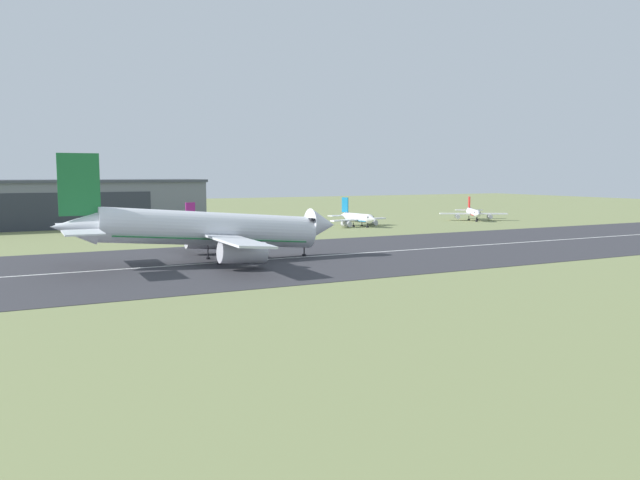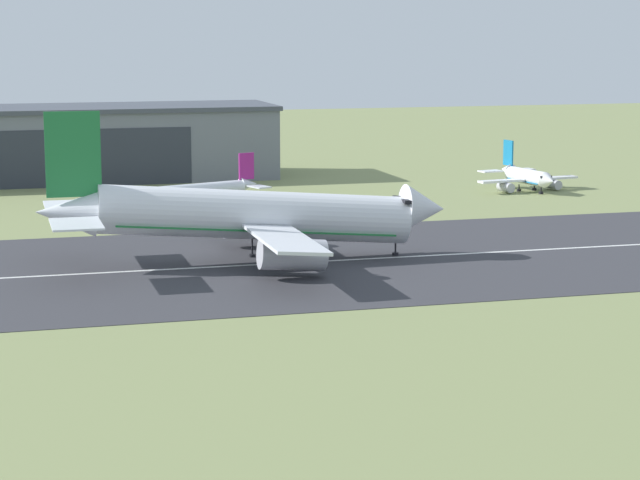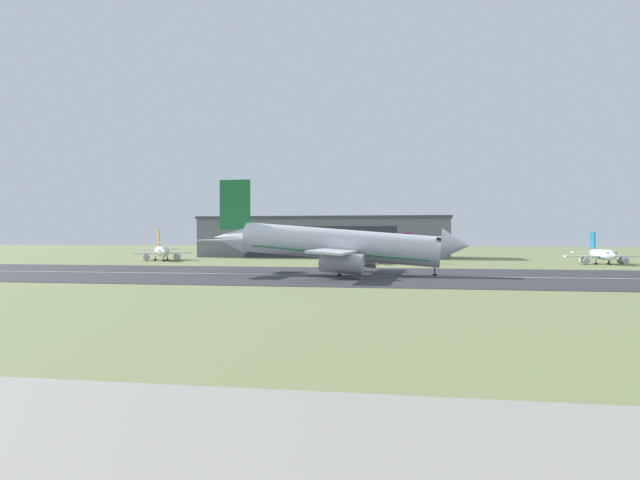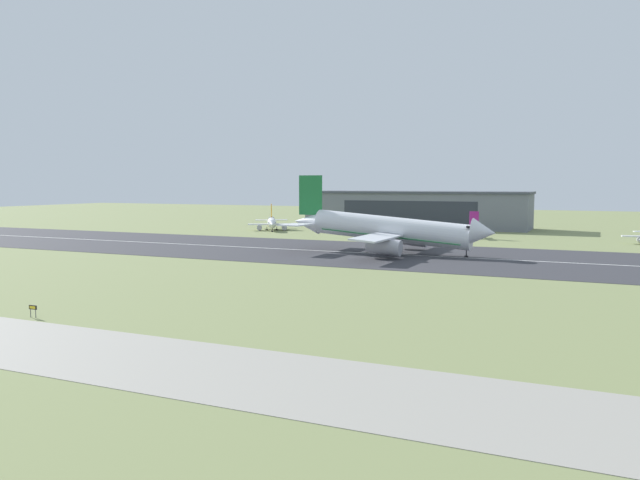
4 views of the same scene
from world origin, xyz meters
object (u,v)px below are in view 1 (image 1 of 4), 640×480
object	(u,v)px
airplane_parked_west	(160,227)
airplane_parked_east	(473,213)
airplane_parked_far_east	(358,218)
airplane_landing	(209,230)

from	to	relation	value
airplane_parked_west	airplane_parked_east	distance (m)	111.93
airplane_parked_far_east	airplane_landing	bearing A→B (deg)	-139.26
airplane_parked_east	airplane_parked_far_east	distance (m)	49.40
airplane_landing	airplane_parked_east	bearing A→B (deg)	27.48
airplane_parked_west	airplane_parked_far_east	size ratio (longest dim) A/B	1.14
airplane_landing	airplane_parked_west	xyz separation A→B (m)	(2.17, 50.70, -3.34)
airplane_parked_west	airplane_parked_east	world-z (taller)	airplane_parked_west
airplane_landing	airplane_parked_far_east	distance (m)	85.21
airplane_parked_east	airplane_parked_far_east	size ratio (longest dim) A/B	1.04
airplane_parked_west	airplane_parked_far_east	distance (m)	62.53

